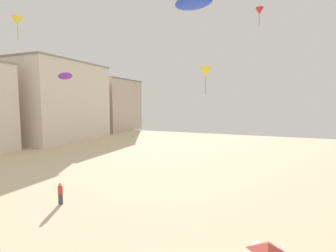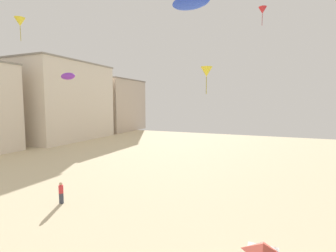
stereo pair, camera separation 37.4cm
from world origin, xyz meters
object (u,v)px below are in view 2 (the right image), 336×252
Objects in this scene: kite_red_delta at (262,10)px; kite_yellow_delta at (20,22)px; kite_flyer at (61,192)px; kite_yellow_delta_2 at (207,72)px; kite_purple_parafoil at (68,76)px; kite_blue_parafoil at (191,2)px.

kite_red_delta reaches higher than kite_yellow_delta.
kite_yellow_delta is (-6.35, 2.18, 13.77)m from kite_flyer.
kite_yellow_delta_2 is at bearing -11.69° from kite_flyer.
kite_yellow_delta_2 is at bearing -104.44° from kite_red_delta.
kite_flyer is 15.45m from kite_yellow_delta_2.
kite_purple_parafoil is 23.13m from kite_blue_parafoil.
kite_purple_parafoil is at bearing 108.17° from kite_yellow_delta.
kite_blue_parafoil is (19.67, -12.08, 1.45)m from kite_purple_parafoil.
kite_blue_parafoil is (17.04, -4.06, -2.37)m from kite_yellow_delta.
kite_flyer is 15.74m from kite_blue_parafoil.
kite_yellow_delta is 17.68m from kite_blue_parafoil.
kite_red_delta is 1.10× the size of kite_purple_parafoil.
kite_blue_parafoil is (10.69, -1.88, 11.40)m from kite_flyer.
kite_purple_parafoil reaches higher than kite_flyer.
kite_blue_parafoil is (1.75, -10.25, 1.99)m from kite_yellow_delta_2.
kite_yellow_delta is at bearing 106.23° from kite_flyer.
kite_purple_parafoil is at bearing 174.18° from kite_yellow_delta_2.
kite_yellow_delta reaches higher than kite_purple_parafoil.
kite_yellow_delta_2 is at bearing 99.69° from kite_blue_parafoil.
kite_red_delta is 26.43m from kite_blue_parafoil.
kite_yellow_delta is 17.07m from kite_yellow_delta_2.
kite_flyer is 0.67× the size of kite_red_delta.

